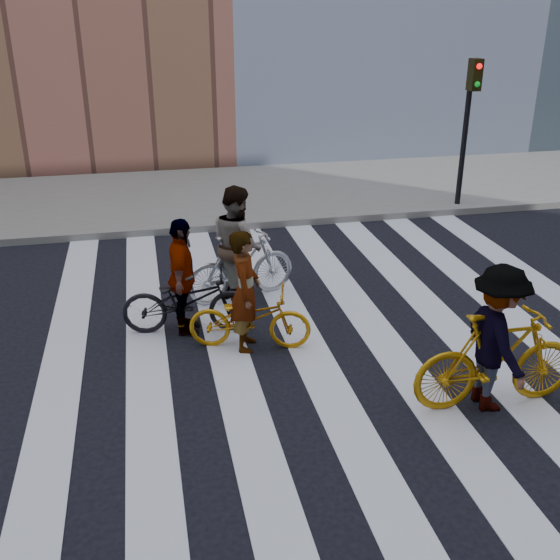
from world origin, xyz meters
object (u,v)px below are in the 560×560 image
object	(u,v)px
traffic_signal	(469,109)
rider_mid	(237,244)
rider_right	(496,339)
rider_left	(245,291)
bike_yellow_right	(497,360)
rider_rear	(182,277)
bike_dark_rear	(187,301)
bike_yellow_left	(250,318)
bike_silver_mid	(241,266)

from	to	relation	value
traffic_signal	rider_mid	bearing A→B (deg)	-147.03
rider_right	rider_left	bearing A→B (deg)	53.31
rider_mid	rider_right	size ratio (longest dim) A/B	1.05
rider_right	bike_yellow_right	bearing A→B (deg)	-89.04
bike_yellow_right	rider_left	size ratio (longest dim) A/B	1.19
rider_mid	rider_rear	distance (m)	1.35
traffic_signal	bike_dark_rear	xyz separation A→B (m)	(-6.52, -4.64, -1.79)
rider_left	bike_yellow_right	bearing A→B (deg)	-112.26
traffic_signal	bike_yellow_left	xyz separation A→B (m)	(-5.73, -5.27, -1.84)
rider_right	rider_rear	distance (m)	4.28
rider_left	bike_dark_rear	bearing A→B (deg)	64.25
rider_mid	rider_rear	size ratio (longest dim) A/B	1.09
bike_yellow_left	bike_silver_mid	bearing A→B (deg)	10.14
bike_silver_mid	bike_yellow_right	xyz separation A→B (m)	(2.45, -3.61, 0.05)
traffic_signal	bike_dark_rear	distance (m)	8.20
traffic_signal	bike_yellow_right	distance (m)	8.09
bike_yellow_left	bike_yellow_right	distance (m)	3.27
bike_silver_mid	bike_dark_rear	xyz separation A→B (m)	(-0.93, -0.97, -0.07)
bike_yellow_left	rider_right	size ratio (longest dim) A/B	0.94
bike_dark_rear	rider_rear	size ratio (longest dim) A/B	1.09
traffic_signal	rider_rear	xyz separation A→B (m)	(-6.57, -4.64, -1.42)
bike_yellow_left	bike_dark_rear	distance (m)	1.02
rider_mid	bike_silver_mid	bearing A→B (deg)	-105.77
traffic_signal	bike_yellow_left	size ratio (longest dim) A/B	1.98
bike_yellow_right	rider_right	xyz separation A→B (m)	(-0.05, 0.00, 0.28)
bike_dark_rear	bike_yellow_right	bearing A→B (deg)	-120.01
traffic_signal	rider_right	distance (m)	8.06
rider_mid	rider_right	xyz separation A→B (m)	(2.45, -3.61, -0.04)
rider_rear	bike_silver_mid	bearing A→B (deg)	-37.20
bike_silver_mid	rider_left	distance (m)	1.65
bike_yellow_left	bike_yellow_right	world-z (taller)	bike_yellow_right
bike_dark_rear	rider_right	bearing A→B (deg)	-120.43
traffic_signal	bike_dark_rear	world-z (taller)	traffic_signal
bike_yellow_left	rider_mid	bearing A→B (deg)	11.91
rider_rear	bike_dark_rear	bearing A→B (deg)	-82.10
traffic_signal	rider_rear	world-z (taller)	traffic_signal
traffic_signal	rider_right	bearing A→B (deg)	-113.74
bike_yellow_left	bike_silver_mid	world-z (taller)	bike_silver_mid
bike_yellow_left	rider_right	world-z (taller)	rider_right
rider_left	rider_mid	bearing A→B (deg)	10.14
traffic_signal	bike_dark_rear	bearing A→B (deg)	-144.60
bike_yellow_right	rider_mid	bearing A→B (deg)	35.69
bike_silver_mid	rider_right	xyz separation A→B (m)	(2.40, -3.61, 0.34)
rider_right	rider_rear	size ratio (longest dim) A/B	1.04
rider_rear	traffic_signal	bearing A→B (deg)	-46.90
traffic_signal	rider_mid	distance (m)	6.86
bike_yellow_right	bike_dark_rear	distance (m)	4.28
rider_right	rider_rear	bearing A→B (deg)	53.04
rider_left	rider_rear	bearing A→B (deg)	66.08
rider_left	rider_mid	xyz separation A→B (m)	(0.13, 1.61, 0.08)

